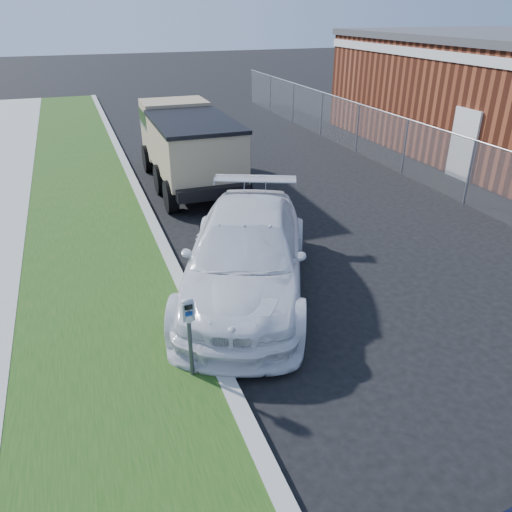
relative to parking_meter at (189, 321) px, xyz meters
name	(u,v)px	position (x,y,z in m)	size (l,w,h in m)	color
ground	(348,317)	(3.04, 0.72, -1.07)	(120.00, 120.00, 0.00)	black
streetside	(19,315)	(-2.53, 2.72, -1.00)	(6.12, 50.00, 0.15)	gray
chainlink_fence	(406,136)	(9.04, 7.72, 0.19)	(0.06, 30.06, 30.00)	slate
parking_meter	(189,321)	(0.00, 0.00, 0.00)	(0.18, 0.13, 1.31)	#3F4247
white_wagon	(246,253)	(1.64, 2.30, -0.27)	(2.23, 5.49, 1.59)	white
dump_truck	(187,143)	(2.14, 9.24, 0.21)	(2.37, 5.82, 2.27)	black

